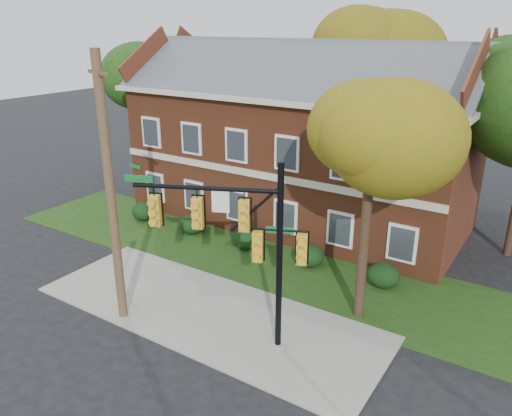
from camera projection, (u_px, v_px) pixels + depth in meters
The scene contains 15 objects.
ground at pixel (190, 325), 18.55m from camera, with size 120.00×120.00×0.00m, color black.
sidewalk at pixel (207, 312), 19.33m from camera, with size 14.00×5.00×0.08m, color gray.
grass_strip at pixel (273, 263), 23.26m from camera, with size 30.00×6.00×0.04m, color #193811.
apartment_building at pixel (299, 131), 27.22m from camera, with size 18.80×8.80×9.74m.
hedge_far_left at pixel (144, 211), 28.22m from camera, with size 1.40×1.26×1.05m, color black.
hedge_left at pixel (192, 224), 26.44m from camera, with size 1.40×1.26×1.05m, color black.
hedge_center at pixel (246, 239), 24.65m from camera, with size 1.40×1.26×1.05m, color black.
hedge_right at pixel (309, 256), 22.87m from camera, with size 1.40×1.26×1.05m, color black.
hedge_far_right at pixel (383, 275), 21.09m from camera, with size 1.40×1.26×1.05m, color black.
tree_near_right at pixel (377, 147), 16.59m from camera, with size 4.50×4.25×8.58m.
tree_left_rear at pixel (152, 89), 30.70m from camera, with size 5.40×5.10×8.88m.
tree_far_rear at pixel (379, 51), 31.35m from camera, with size 6.84×6.46×11.52m.
traffic_signal at pixel (243, 236), 16.02m from camera, with size 5.49×2.59×6.64m.
utility_pole at pixel (110, 194), 17.33m from camera, with size 1.47×0.65×9.83m.
sign_post at pixel (117, 250), 21.22m from camera, with size 0.31×0.11×2.17m.
Camera 1 is at (10.68, -11.96, 10.59)m, focal length 35.00 mm.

